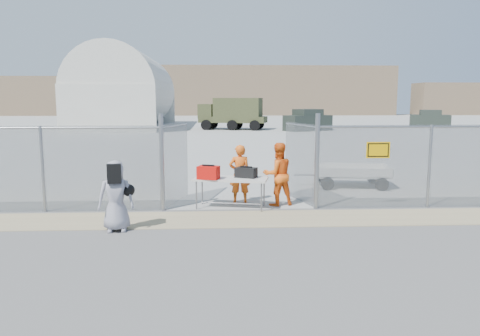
{
  "coord_description": "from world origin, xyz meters",
  "views": [
    {
      "loc": [
        -0.6,
        -9.92,
        2.84
      ],
      "look_at": [
        0.0,
        2.0,
        1.1
      ],
      "focal_mm": 35.0,
      "sensor_mm": 36.0,
      "label": 1
    }
  ],
  "objects": [
    {
      "name": "folding_table",
      "position": [
        -0.24,
        2.18,
        0.41
      ],
      "size": [
        2.04,
        1.18,
        0.81
      ],
      "primitive_type": null,
      "rotation": [
        0.0,
        0.0,
        -0.21
      ],
      "color": "silver",
      "rests_on": "ground"
    },
    {
      "name": "parked_vehicle_near",
      "position": [
        7.81,
        32.96,
        0.97
      ],
      "size": [
        4.71,
        3.66,
        1.94
      ],
      "primitive_type": null,
      "rotation": [
        0.0,
        0.0,
        0.46
      ],
      "color": "#262E28",
      "rests_on": "ground"
    },
    {
      "name": "tarmac_inside",
      "position": [
        0.0,
        42.0,
        0.01
      ],
      "size": [
        160.0,
        80.0,
        0.01
      ],
      "primitive_type": "cube",
      "color": "#9D9D98",
      "rests_on": "ground"
    },
    {
      "name": "dirt_strip",
      "position": [
        0.0,
        1.0,
        0.01
      ],
      "size": [
        44.0,
        1.6,
        0.01
      ],
      "primitive_type": "cube",
      "color": "tan",
      "rests_on": "ground"
    },
    {
      "name": "security_worker_left",
      "position": [
        0.03,
        2.82,
        0.81
      ],
      "size": [
        0.6,
        0.4,
        1.63
      ],
      "primitive_type": "imported",
      "rotation": [
        0.0,
        0.0,
        3.13
      ],
      "color": "orange",
      "rests_on": "ground"
    },
    {
      "name": "orange_bag",
      "position": [
        -0.82,
        2.06,
        0.98
      ],
      "size": [
        0.62,
        0.5,
        0.33
      ],
      "primitive_type": "cube",
      "rotation": [
        0.0,
        0.0,
        -0.31
      ],
      "color": "red",
      "rests_on": "folding_table"
    },
    {
      "name": "parked_vehicle_mid",
      "position": [
        21.64,
        37.93,
        0.88
      ],
      "size": [
        4.25,
        2.92,
        1.76
      ],
      "primitive_type": null,
      "rotation": [
        0.0,
        0.0,
        -0.33
      ],
      "color": "#262E28",
      "rests_on": "ground"
    },
    {
      "name": "military_truck",
      "position": [
        0.99,
        35.1,
        1.51
      ],
      "size": [
        6.72,
        3.89,
        3.02
      ],
      "primitive_type": null,
      "rotation": [
        0.0,
        0.0,
        -0.26
      ],
      "color": "#3F4425",
      "rests_on": "ground"
    },
    {
      "name": "ground",
      "position": [
        0.0,
        0.0,
        0.0
      ],
      "size": [
        160.0,
        160.0,
        0.0
      ],
      "primitive_type": "plane",
      "color": "#585757"
    },
    {
      "name": "chain_link_fence",
      "position": [
        0.0,
        2.0,
        1.1
      ],
      "size": [
        40.0,
        0.2,
        2.2
      ],
      "primitive_type": null,
      "color": "gray",
      "rests_on": "ground"
    },
    {
      "name": "visitor",
      "position": [
        -2.79,
        0.15,
        0.78
      ],
      "size": [
        0.82,
        0.59,
        1.56
      ],
      "primitive_type": "imported",
      "rotation": [
        0.0,
        0.0,
        0.13
      ],
      "color": "gray",
      "rests_on": "ground"
    },
    {
      "name": "distant_hills",
      "position": [
        5.0,
        78.0,
        4.5
      ],
      "size": [
        140.0,
        6.0,
        9.0
      ],
      "primitive_type": null,
      "color": "#7F684F",
      "rests_on": "ground"
    },
    {
      "name": "quonset_hangar",
      "position": [
        -10.0,
        40.0,
        4.0
      ],
      "size": [
        9.0,
        18.0,
        8.0
      ],
      "primitive_type": null,
      "color": "beige",
      "rests_on": "ground"
    },
    {
      "name": "security_worker_right",
      "position": [
        1.05,
        2.45,
        0.86
      ],
      "size": [
        0.96,
        0.83,
        1.71
      ],
      "primitive_type": "imported",
      "rotation": [
        0.0,
        0.0,
        3.38
      ],
      "color": "orange",
      "rests_on": "ground"
    },
    {
      "name": "black_duffel",
      "position": [
        0.17,
        2.23,
        0.94
      ],
      "size": [
        0.63,
        0.52,
        0.26
      ],
      "primitive_type": "cube",
      "rotation": [
        0.0,
        0.0,
        -0.44
      ],
      "color": "black",
      "rests_on": "folding_table"
    },
    {
      "name": "utility_trailer",
      "position": [
        3.83,
        5.08,
        0.38
      ],
      "size": [
        3.28,
        1.97,
        0.75
      ],
      "primitive_type": null,
      "rotation": [
        0.0,
        0.0,
        -0.12
      ],
      "color": "silver",
      "rests_on": "ground"
    }
  ]
}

